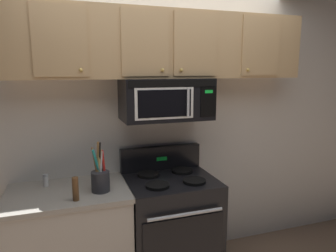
# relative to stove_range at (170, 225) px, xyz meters

# --- Properties ---
(back_wall) EXTENTS (5.20, 0.10, 2.70)m
(back_wall) POSITION_rel_stove_range_xyz_m (0.00, 0.37, 0.88)
(back_wall) COLOR silver
(back_wall) RESTS_ON ground_plane
(stove_range) EXTENTS (0.76, 0.69, 1.12)m
(stove_range) POSITION_rel_stove_range_xyz_m (0.00, 0.00, 0.00)
(stove_range) COLOR black
(stove_range) RESTS_ON ground_plane
(over_range_microwave) EXTENTS (0.76, 0.43, 0.35)m
(over_range_microwave) POSITION_rel_stove_range_xyz_m (-0.00, 0.12, 1.11)
(over_range_microwave) COLOR black
(upper_cabinets) EXTENTS (2.50, 0.36, 0.55)m
(upper_cabinets) POSITION_rel_stove_range_xyz_m (-0.00, 0.15, 1.56)
(upper_cabinets) COLOR tan
(counter_segment) EXTENTS (0.93, 0.65, 0.90)m
(counter_segment) POSITION_rel_stove_range_xyz_m (-0.84, 0.01, -0.02)
(counter_segment) COLOR #BCB7AD
(counter_segment) RESTS_ON ground_plane
(utensil_crock_charcoal) EXTENTS (0.14, 0.14, 0.39)m
(utensil_crock_charcoal) POSITION_rel_stove_range_xyz_m (-0.60, -0.08, 0.54)
(utensil_crock_charcoal) COLOR #2D2D33
(utensil_crock_charcoal) RESTS_ON counter_segment
(salt_shaker) EXTENTS (0.04, 0.04, 0.10)m
(salt_shaker) POSITION_rel_stove_range_xyz_m (-1.00, 0.16, 0.48)
(salt_shaker) COLOR white
(salt_shaker) RESTS_ON counter_segment
(pepper_mill) EXTENTS (0.04, 0.04, 0.17)m
(pepper_mill) POSITION_rel_stove_range_xyz_m (-0.79, -0.20, 0.52)
(pepper_mill) COLOR brown
(pepper_mill) RESTS_ON counter_segment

